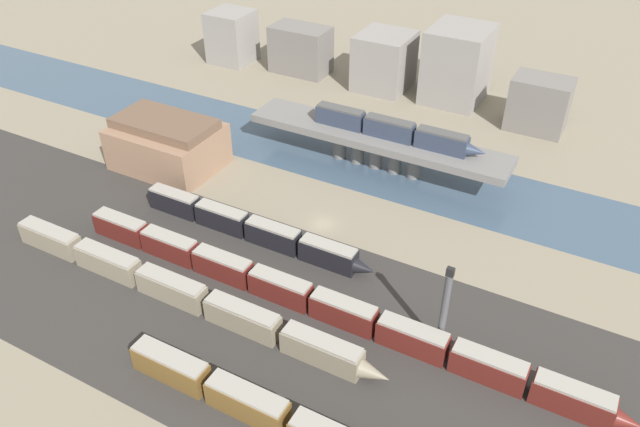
% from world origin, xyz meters
% --- Properties ---
extents(ground_plane, '(400.00, 400.00, 0.00)m').
position_xyz_m(ground_plane, '(0.00, 0.00, 0.00)').
color(ground_plane, gray).
extents(railbed_yard, '(280.00, 42.00, 0.01)m').
position_xyz_m(railbed_yard, '(0.00, -24.00, 0.00)').
color(railbed_yard, '#33302D').
rests_on(railbed_yard, ground).
extents(river_water, '(320.00, 19.97, 0.01)m').
position_xyz_m(river_water, '(0.00, 22.14, 0.00)').
color(river_water, '#3D5166').
rests_on(river_water, ground).
extents(bridge, '(52.24, 9.26, 7.15)m').
position_xyz_m(bridge, '(0.00, 22.14, 5.60)').
color(bridge, slate).
rests_on(bridge, ground).
extents(train_on_bridge, '(34.07, 2.64, 3.77)m').
position_xyz_m(train_on_bridge, '(3.48, 22.14, 8.99)').
color(train_on_bridge, '#2D384C').
rests_on(train_on_bridge, bridge).
extents(train_yard_mid, '(65.93, 2.87, 3.96)m').
position_xyz_m(train_yard_mid, '(-9.44, -27.03, 1.94)').
color(train_yard_mid, gray).
rests_on(train_yard_mid, ground).
extents(train_yard_far, '(86.17, 2.86, 4.03)m').
position_xyz_m(train_yard_far, '(9.65, -19.34, 1.99)').
color(train_yard_far, '#5B1E19').
rests_on(train_yard_far, ground).
extents(train_yard_outer, '(43.72, 2.73, 4.01)m').
position_xyz_m(train_yard_outer, '(-8.51, -9.03, 1.97)').
color(train_yard_outer, black).
rests_on(train_yard_outer, ground).
extents(warehouse_building, '(19.92, 14.81, 10.12)m').
position_xyz_m(warehouse_building, '(-36.15, 3.06, 4.81)').
color(warehouse_building, '#937056').
rests_on(warehouse_building, ground).
extents(signal_tower, '(1.00, 0.98, 14.15)m').
position_xyz_m(signal_tower, '(27.39, -17.31, 6.92)').
color(signal_tower, '#4C4C51').
rests_on(signal_tower, ground).
extents(city_block_far_left, '(10.58, 10.49, 13.39)m').
position_xyz_m(city_block_far_left, '(-56.56, 54.04, 6.69)').
color(city_block_far_left, gray).
rests_on(city_block_far_left, ground).
extents(city_block_left, '(14.77, 8.71, 11.85)m').
position_xyz_m(city_block_left, '(-36.86, 56.41, 5.92)').
color(city_block_left, slate).
rests_on(city_block_left, ground).
extents(city_block_center, '(12.45, 12.99, 13.47)m').
position_xyz_m(city_block_center, '(-14.15, 57.67, 6.73)').
color(city_block_center, gray).
rests_on(city_block_center, ground).
extents(city_block_right, '(13.20, 14.91, 17.20)m').
position_xyz_m(city_block_right, '(3.32, 59.78, 8.60)').
color(city_block_right, gray).
rests_on(city_block_right, ground).
extents(city_block_far_right, '(12.20, 8.58, 11.61)m').
position_xyz_m(city_block_far_right, '(24.00, 53.49, 5.81)').
color(city_block_far_right, slate).
rests_on(city_block_far_right, ground).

